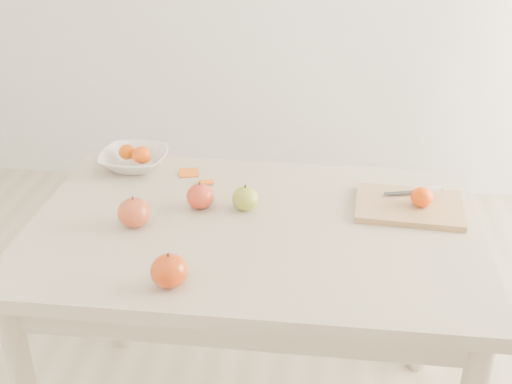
# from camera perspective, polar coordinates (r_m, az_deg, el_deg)

# --- Properties ---
(table) EXTENTS (1.20, 0.80, 0.75)m
(table) POSITION_cam_1_polar(r_m,az_deg,el_deg) (1.76, -0.20, -5.62)
(table) COLOR #C6B396
(table) RESTS_ON ground
(cutting_board) EXTENTS (0.30, 0.23, 0.02)m
(cutting_board) POSITION_cam_1_polar(r_m,az_deg,el_deg) (1.83, 13.44, -1.25)
(cutting_board) COLOR tan
(cutting_board) RESTS_ON table
(board_tangerine) EXTENTS (0.06, 0.06, 0.05)m
(board_tangerine) POSITION_cam_1_polar(r_m,az_deg,el_deg) (1.81, 14.53, -0.44)
(board_tangerine) COLOR #D44607
(board_tangerine) RESTS_ON cutting_board
(fruit_bowl) EXTENTS (0.21, 0.21, 0.05)m
(fruit_bowl) POSITION_cam_1_polar(r_m,az_deg,el_deg) (2.05, -10.78, 2.83)
(fruit_bowl) COLOR silver
(fruit_bowl) RESTS_ON table
(bowl_tangerine_near) EXTENTS (0.05, 0.05, 0.05)m
(bowl_tangerine_near) POSITION_cam_1_polar(r_m,az_deg,el_deg) (2.06, -11.42, 3.51)
(bowl_tangerine_near) COLOR #CA4607
(bowl_tangerine_near) RESTS_ON fruit_bowl
(bowl_tangerine_far) EXTENTS (0.06, 0.06, 0.05)m
(bowl_tangerine_far) POSITION_cam_1_polar(r_m,az_deg,el_deg) (2.02, -10.15, 3.26)
(bowl_tangerine_far) COLOR #D85507
(bowl_tangerine_far) RESTS_ON fruit_bowl
(orange_peel_a) EXTENTS (0.07, 0.06, 0.01)m
(orange_peel_a) POSITION_cam_1_polar(r_m,az_deg,el_deg) (1.99, -5.99, 1.60)
(orange_peel_a) COLOR orange
(orange_peel_a) RESTS_ON table
(orange_peel_b) EXTENTS (0.05, 0.05, 0.01)m
(orange_peel_b) POSITION_cam_1_polar(r_m,az_deg,el_deg) (1.93, -4.45, 0.84)
(orange_peel_b) COLOR orange
(orange_peel_b) RESTS_ON table
(paring_knife) EXTENTS (0.17, 0.06, 0.01)m
(paring_knife) POSITION_cam_1_polar(r_m,az_deg,el_deg) (1.89, 14.70, 0.12)
(paring_knife) COLOR silver
(paring_knife) RESTS_ON cutting_board
(apple_green) EXTENTS (0.08, 0.08, 0.07)m
(apple_green) POSITION_cam_1_polar(r_m,az_deg,el_deg) (1.77, -0.96, -0.58)
(apple_green) COLOR olive
(apple_green) RESTS_ON table
(apple_red_a) EXTENTS (0.08, 0.08, 0.07)m
(apple_red_a) POSITION_cam_1_polar(r_m,az_deg,el_deg) (1.78, -4.97, -0.37)
(apple_red_a) COLOR #9A140C
(apple_red_a) RESTS_ON table
(apple_red_c) EXTENTS (0.09, 0.09, 0.08)m
(apple_red_c) POSITION_cam_1_polar(r_m,az_deg,el_deg) (1.47, -7.72, -6.96)
(apple_red_c) COLOR #9C1304
(apple_red_c) RESTS_ON table
(apple_red_b) EXTENTS (0.09, 0.09, 0.08)m
(apple_red_b) POSITION_cam_1_polar(r_m,az_deg,el_deg) (1.71, -10.78, -1.80)
(apple_red_b) COLOR maroon
(apple_red_b) RESTS_ON table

